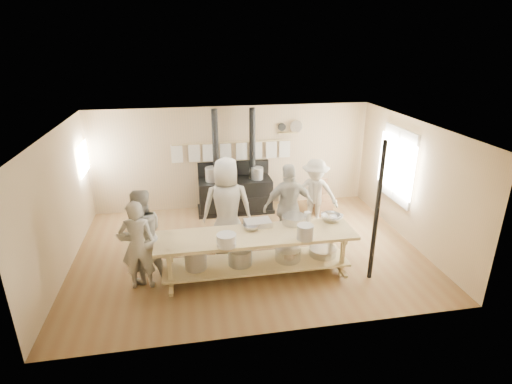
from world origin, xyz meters
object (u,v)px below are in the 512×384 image
stove (235,192)px  chair (322,203)px  prep_table (256,250)px  cook_far_left (138,245)px  roasting_pan (258,223)px  cook_left (141,236)px  cook_center (227,207)px  cook_by_window (315,194)px  cook_right (289,207)px

stove → chair: bearing=-13.4°
prep_table → cook_far_left: 2.08m
chair → roasting_pan: size_ratio=1.75×
cook_left → chair: 4.79m
roasting_pan → cook_center: bearing=129.5°
prep_table → chair: size_ratio=4.24×
cook_far_left → cook_left: bearing=-99.3°
cook_center → cook_by_window: 2.26m
cook_center → cook_right: bearing=-177.0°
cook_left → prep_table: bearing=159.1°
chair → prep_table: bearing=-141.4°
cook_left → cook_by_window: bearing=-171.7°
cook_right → cook_by_window: 1.17m
chair → roasting_pan: (-2.06, -2.18, 0.65)m
prep_table → cook_center: cook_center is taller
stove → cook_by_window: stove is taller
cook_center → chair: size_ratio=2.38×
prep_table → stove: bearing=90.0°
cook_far_left → roasting_pan: 2.18m
prep_table → cook_left: size_ratio=2.06×
cook_right → cook_by_window: bearing=-137.3°
prep_table → roasting_pan: bearing=74.0°
prep_table → cook_far_left: (-2.06, 0.01, 0.30)m
cook_center → cook_right: cook_center is taller
cook_center → cook_right: size_ratio=1.10×
cook_right → cook_by_window: size_ratio=1.11×
cook_left → cook_by_window: cook_left is taller
cook_by_window → chair: 1.04m
prep_table → cook_center: (-0.41, 0.94, 0.49)m
chair → cook_far_left: bearing=-160.1°
cook_by_window → roasting_pan: 2.15m
cook_center → cook_by_window: (2.09, 0.83, -0.19)m
chair → roasting_pan: 3.06m
roasting_pan → cook_left: bearing=-177.1°
stove → prep_table: (-0.00, -3.02, -0.00)m
cook_left → chair: size_ratio=2.06×
cook_by_window → cook_far_left: bearing=-136.5°
prep_table → roasting_pan: roasting_pan is taller
cook_right → chair: size_ratio=2.15×
cook_by_window → prep_table: bearing=-115.3°
prep_table → cook_by_window: bearing=46.6°
cook_left → roasting_pan: size_ratio=3.60×
stove → prep_table: size_ratio=0.72×
roasting_pan → cook_far_left: bearing=-171.4°
cook_center → stove: bearing=-98.7°
cook_by_window → chair: cook_by_window is taller
stove → cook_by_window: 2.11m
cook_far_left → roasting_pan: (2.15, 0.32, 0.08)m
cook_right → roasting_pan: bearing=36.9°
prep_table → cook_center: 1.14m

